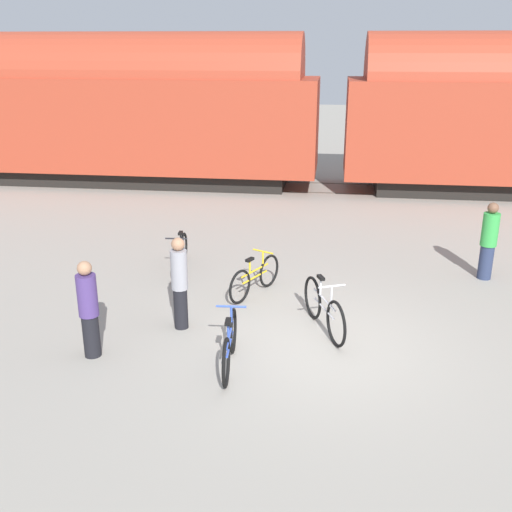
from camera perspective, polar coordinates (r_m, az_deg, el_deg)
The scene contains 11 objects.
ground_plane at distance 9.88m, azimuth 6.06°, elevation -8.43°, with size 80.00×80.00×0.00m, color gray.
freight_train at distance 20.02m, azimuth 7.29°, elevation 13.65°, with size 54.99×2.98×4.97m.
rail_near at distance 19.75m, azimuth 6.95°, elevation 5.98°, with size 66.99×0.07×0.01m, color #4C4238.
rail_far at distance 21.14m, azimuth 7.00°, elevation 6.89°, with size 66.99×0.07×0.01m, color #4C4238.
bicycle_silver at distance 10.18m, azimuth 6.48°, elevation -5.03°, with size 0.75×1.72×0.95m.
bicycle_black at distance 12.94m, azimuth -7.28°, elevation 0.17°, with size 0.46×1.73×0.81m.
bicycle_blue at distance 9.04m, azimuth -2.51°, elevation -8.43°, with size 0.46×1.72×0.90m.
bicycle_yellow at distance 11.57m, azimuth -0.09°, elevation -2.06°, with size 0.79×1.51×0.82m.
person_in_grey at distance 10.14m, azimuth -7.28°, elevation -2.51°, with size 0.28×0.28×1.63m.
person_in_purple at distance 9.52m, azimuth -15.65°, elevation -4.88°, with size 0.31×0.31×1.58m.
person_in_green at distance 13.10m, azimuth 21.28°, elevation 1.33°, with size 0.33×0.33×1.62m.
Camera 1 is at (0.09, -8.73, 4.64)m, focal length 42.00 mm.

